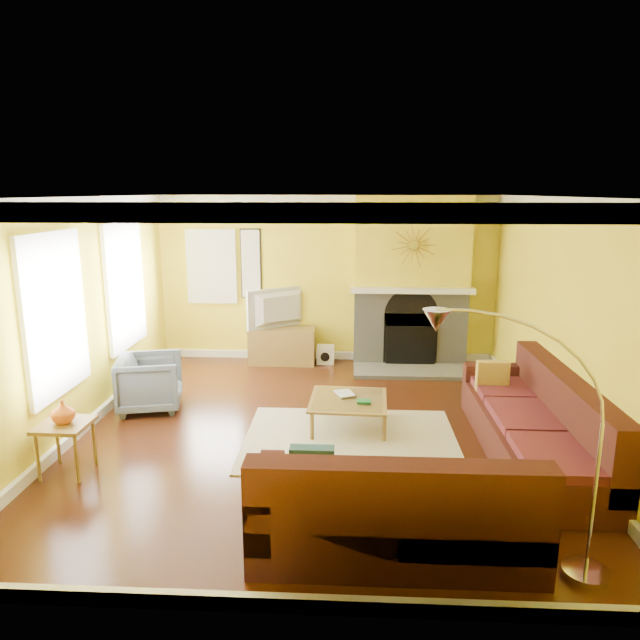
# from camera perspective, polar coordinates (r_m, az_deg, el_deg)

# --- Properties ---
(floor) EXTENTS (5.50, 6.00, 0.02)m
(floor) POSITION_cam_1_polar(r_m,az_deg,el_deg) (6.86, -0.34, -11.07)
(floor) COLOR #512411
(floor) RESTS_ON ground
(ceiling) EXTENTS (5.50, 6.00, 0.02)m
(ceiling) POSITION_cam_1_polar(r_m,az_deg,el_deg) (6.27, -0.37, 12.30)
(ceiling) COLOR white
(ceiling) RESTS_ON ground
(wall_back) EXTENTS (5.50, 0.02, 2.70)m
(wall_back) POSITION_cam_1_polar(r_m,az_deg,el_deg) (9.38, 0.71, 4.12)
(wall_back) COLOR yellow
(wall_back) RESTS_ON ground
(wall_front) EXTENTS (5.50, 0.02, 2.70)m
(wall_front) POSITION_cam_1_polar(r_m,az_deg,el_deg) (3.56, -3.22, -10.60)
(wall_front) COLOR yellow
(wall_front) RESTS_ON ground
(wall_left) EXTENTS (0.02, 6.00, 2.70)m
(wall_left) POSITION_cam_1_polar(r_m,az_deg,el_deg) (7.14, -23.07, 0.33)
(wall_left) COLOR yellow
(wall_left) RESTS_ON ground
(wall_right) EXTENTS (0.02, 6.00, 2.70)m
(wall_right) POSITION_cam_1_polar(r_m,az_deg,el_deg) (6.85, 23.37, -0.18)
(wall_right) COLOR yellow
(wall_right) RESTS_ON ground
(baseboard) EXTENTS (5.50, 6.00, 0.12)m
(baseboard) POSITION_cam_1_polar(r_m,az_deg,el_deg) (6.83, -0.34, -10.53)
(baseboard) COLOR white
(baseboard) RESTS_ON floor
(crown_molding) EXTENTS (5.50, 6.00, 0.12)m
(crown_molding) POSITION_cam_1_polar(r_m,az_deg,el_deg) (6.27, -0.37, 11.67)
(crown_molding) COLOR white
(crown_molding) RESTS_ON ceiling
(window_left_near) EXTENTS (0.06, 1.22, 1.72)m
(window_left_near) POSITION_cam_1_polar(r_m,az_deg,el_deg) (8.26, -19.02, 3.29)
(window_left_near) COLOR white
(window_left_near) RESTS_ON wall_left
(window_left_far) EXTENTS (0.06, 1.22, 1.72)m
(window_left_far) POSITION_cam_1_polar(r_m,az_deg,el_deg) (6.57, -25.11, 0.48)
(window_left_far) COLOR white
(window_left_far) RESTS_ON wall_left
(window_back) EXTENTS (0.82, 0.06, 1.22)m
(window_back) POSITION_cam_1_polar(r_m,az_deg,el_deg) (9.57, -10.79, 5.28)
(window_back) COLOR white
(window_back) RESTS_ON wall_back
(wall_art) EXTENTS (0.34, 0.04, 1.14)m
(wall_art) POSITION_cam_1_polar(r_m,az_deg,el_deg) (9.44, -6.93, 5.62)
(wall_art) COLOR white
(wall_art) RESTS_ON wall_back
(fireplace) EXTENTS (1.80, 0.40, 2.70)m
(fireplace) POSITION_cam_1_polar(r_m,az_deg,el_deg) (9.22, 9.09, 3.81)
(fireplace) COLOR gray
(fireplace) RESTS_ON floor
(mantel) EXTENTS (1.92, 0.22, 0.08)m
(mantel) POSITION_cam_1_polar(r_m,az_deg,el_deg) (9.00, 9.23, 2.94)
(mantel) COLOR white
(mantel) RESTS_ON fireplace
(hearth) EXTENTS (1.80, 0.70, 0.06)m
(hearth) POSITION_cam_1_polar(r_m,az_deg,el_deg) (8.99, 9.16, -5.08)
(hearth) COLOR gray
(hearth) RESTS_ON floor
(sunburst) EXTENTS (0.70, 0.04, 0.70)m
(sunburst) POSITION_cam_1_polar(r_m,az_deg,el_deg) (8.92, 9.38, 7.39)
(sunburst) COLOR olive
(sunburst) RESTS_ON fireplace
(rug) EXTENTS (2.40, 1.80, 0.02)m
(rug) POSITION_cam_1_polar(r_m,az_deg,el_deg) (6.62, 3.06, -11.84)
(rug) COLOR beige
(rug) RESTS_ON floor
(sectional_sofa) EXTENTS (3.12, 3.57, 0.90)m
(sectional_sofa) POSITION_cam_1_polar(r_m,az_deg,el_deg) (5.88, 10.99, -10.61)
(sectional_sofa) COLOR #441B16
(sectional_sofa) RESTS_ON floor
(coffee_table) EXTENTS (0.95, 0.95, 0.36)m
(coffee_table) POSITION_cam_1_polar(r_m,az_deg,el_deg) (6.90, 2.83, -9.23)
(coffee_table) COLOR white
(coffee_table) RESTS_ON floor
(media_console) EXTENTS (1.07, 0.48, 0.59)m
(media_console) POSITION_cam_1_polar(r_m,az_deg,el_deg) (9.35, -3.79, -2.57)
(media_console) COLOR olive
(media_console) RESTS_ON floor
(tv) EXTENTS (0.99, 0.79, 0.65)m
(tv) POSITION_cam_1_polar(r_m,az_deg,el_deg) (9.20, -3.85, 1.14)
(tv) COLOR black
(tv) RESTS_ON media_console
(subwoofer) EXTENTS (0.28, 0.28, 0.28)m
(subwoofer) POSITION_cam_1_polar(r_m,az_deg,el_deg) (9.37, 0.55, -3.46)
(subwoofer) COLOR white
(subwoofer) RESTS_ON floor
(armchair) EXTENTS (0.93, 0.91, 0.71)m
(armchair) POSITION_cam_1_polar(r_m,az_deg,el_deg) (7.69, -16.62, -6.01)
(armchair) COLOR slate
(armchair) RESTS_ON floor
(side_table) EXTENTS (0.49, 0.49, 0.53)m
(side_table) POSITION_cam_1_polar(r_m,az_deg,el_deg) (6.34, -24.00, -11.61)
(side_table) COLOR olive
(side_table) RESTS_ON floor
(vase) EXTENTS (0.28, 0.28, 0.24)m
(vase) POSITION_cam_1_polar(r_m,az_deg,el_deg) (6.19, -24.33, -8.35)
(vase) COLOR #D35C16
(vase) RESTS_ON side_table
(book) EXTENTS (0.28, 0.32, 0.03)m
(book) POSITION_cam_1_polar(r_m,az_deg,el_deg) (6.91, 1.72, -7.47)
(book) COLOR white
(book) RESTS_ON coffee_table
(arc_lamp) EXTENTS (1.27, 0.36, 1.98)m
(arc_lamp) POSITION_cam_1_polar(r_m,az_deg,el_deg) (4.33, 19.46, -12.15)
(arc_lamp) COLOR silver
(arc_lamp) RESTS_ON floor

